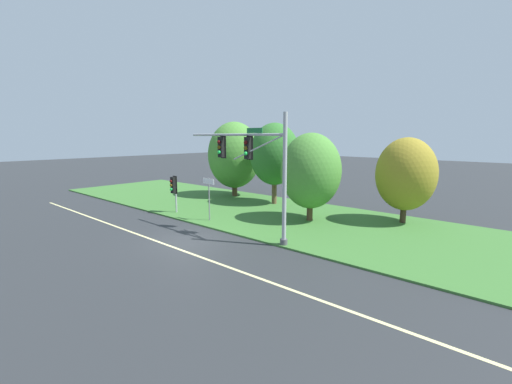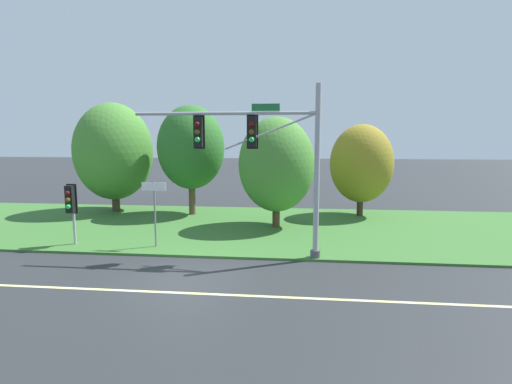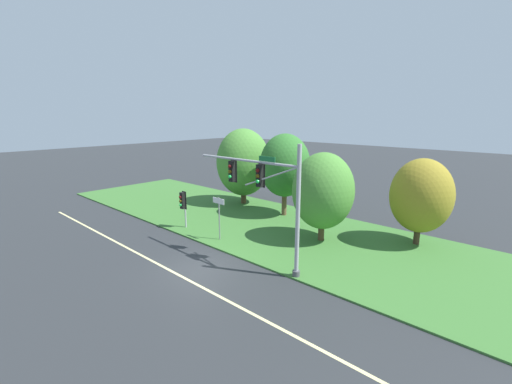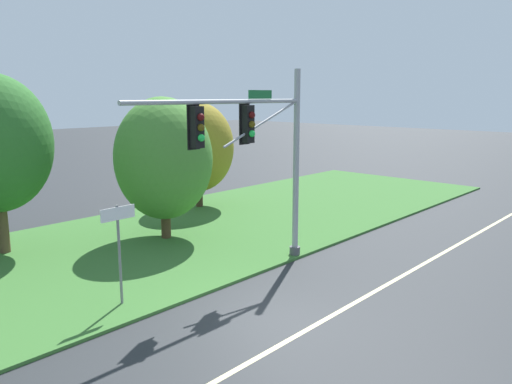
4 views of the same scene
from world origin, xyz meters
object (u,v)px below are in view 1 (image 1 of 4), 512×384
route_sign_post (209,192)px  tree_mid_verge (406,174)px  traffic_signal_mast (255,161)px  tree_left_of_mast (275,154)px  tree_nearest_road (234,155)px  tree_behind_signpost (311,171)px  pedestrian_signal_near_kerb (174,187)px

route_sign_post → tree_mid_verge: tree_mid_verge is taller
traffic_signal_mast → tree_left_of_mast: (-5.32, 8.43, -0.14)m
route_sign_post → tree_left_of_mast: size_ratio=0.43×
tree_nearest_road → tree_left_of_mast: size_ratio=1.04×
route_sign_post → tree_nearest_road: tree_nearest_road is taller
tree_left_of_mast → tree_behind_signpost: 6.28m
pedestrian_signal_near_kerb → route_sign_post: bearing=2.3°
route_sign_post → tree_behind_signpost: tree_behind_signpost is taller
traffic_signal_mast → tree_behind_signpost: (0.15, 5.46, -0.95)m
pedestrian_signal_near_kerb → tree_behind_signpost: size_ratio=0.47×
tree_mid_verge → traffic_signal_mast: bearing=-119.6°
traffic_signal_mast → pedestrian_signal_near_kerb: 9.10m
pedestrian_signal_near_kerb → tree_mid_verge: (13.90, 8.33, 1.27)m
pedestrian_signal_near_kerb → tree_mid_verge: bearing=30.9°
route_sign_post → tree_nearest_road: 10.06m
pedestrian_signal_near_kerb → traffic_signal_mast: bearing=-4.7°
route_sign_post → tree_mid_verge: size_ratio=0.52×
tree_mid_verge → tree_behind_signpost: bearing=-144.2°
traffic_signal_mast → tree_nearest_road: 13.90m
tree_left_of_mast → pedestrian_signal_near_kerb: bearing=-114.0°
tree_nearest_road → tree_mid_verge: size_ratio=1.25×
tree_left_of_mast → traffic_signal_mast: bearing=-57.7°
tree_left_of_mast → tree_behind_signpost: tree_left_of_mast is taller
traffic_signal_mast → tree_mid_verge: traffic_signal_mast is taller
tree_mid_verge → tree_nearest_road: bearing=-179.7°
route_sign_post → pedestrian_signal_near_kerb: bearing=-177.7°
tree_nearest_road → tree_left_of_mast: tree_nearest_road is taller
pedestrian_signal_near_kerb → route_sign_post: 3.81m
pedestrian_signal_near_kerb → tree_mid_verge: tree_mid_verge is taller
pedestrian_signal_near_kerb → tree_left_of_mast: bearing=66.0°
pedestrian_signal_near_kerb → tree_left_of_mast: (3.44, 7.71, 2.23)m
route_sign_post → tree_left_of_mast: tree_left_of_mast is taller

